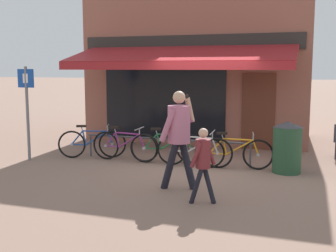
{
  "coord_description": "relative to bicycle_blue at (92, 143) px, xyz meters",
  "views": [
    {
      "loc": [
        2.42,
        -9.2,
        2.23
      ],
      "look_at": [
        -0.33,
        -1.09,
        1.05
      ],
      "focal_mm": 45.0,
      "sensor_mm": 36.0,
      "label": 1
    }
  ],
  "objects": [
    {
      "name": "bicycle_blue",
      "position": [
        0.0,
        0.0,
        0.0
      ],
      "size": [
        1.6,
        0.74,
        0.83
      ],
      "rotation": [
        -0.03,
        0.0,
        0.38
      ],
      "color": "black",
      "rests_on": "ground_plane"
    },
    {
      "name": "litter_bin",
      "position": [
        4.71,
        -0.01,
        0.19
      ],
      "size": [
        0.62,
        0.62,
        1.11
      ],
      "color": "#23472D",
      "rests_on": "ground_plane"
    },
    {
      "name": "bicycle_silver",
      "position": [
        2.68,
        -0.12,
        0.0
      ],
      "size": [
        1.77,
        0.52,
        0.84
      ],
      "rotation": [
        0.05,
        0.0,
        0.02
      ],
      "color": "black",
      "rests_on": "ground_plane"
    },
    {
      "name": "parking_sign",
      "position": [
        -1.32,
        -0.74,
        1.03
      ],
      "size": [
        0.44,
        0.07,
        2.27
      ],
      "color": "slate",
      "rests_on": "ground_plane"
    },
    {
      "name": "bicycle_purple",
      "position": [
        0.93,
        -0.09,
        0.0
      ],
      "size": [
        1.72,
        0.52,
        0.84
      ],
      "rotation": [
        0.02,
        0.0,
        -0.02
      ],
      "color": "black",
      "rests_on": "ground_plane"
    },
    {
      "name": "ground_plane",
      "position": [
        2.71,
        -0.0,
        -0.37
      ],
      "size": [
        160.0,
        160.0,
        0.0
      ],
      "primitive_type": "plane",
      "color": "#846656"
    },
    {
      "name": "pedestrian_child",
      "position": [
        3.51,
        -2.62,
        0.4
      ],
      "size": [
        0.44,
        0.38,
        1.27
      ],
      "rotation": [
        0.0,
        0.0,
        -0.08
      ],
      "color": "black",
      "rests_on": "ground_plane"
    },
    {
      "name": "bicycle_green",
      "position": [
        1.97,
        0.08,
        0.0
      ],
      "size": [
        1.76,
        0.58,
        0.83
      ],
      "rotation": [
        -0.0,
        0.0,
        0.23
      ],
      "color": "black",
      "rests_on": "ground_plane"
    },
    {
      "name": "shop_front",
      "position": [
        1.78,
        3.95,
        2.34
      ],
      "size": [
        6.73,
        4.9,
        5.43
      ],
      "color": "#8E5647",
      "rests_on": "ground_plane"
    },
    {
      "name": "pedestrian_adult",
      "position": [
        2.88,
        -1.92,
        0.74
      ],
      "size": [
        0.69,
        0.61,
        1.84
      ],
      "rotation": [
        0.0,
        0.0,
        -0.2
      ],
      "color": "black",
      "rests_on": "ground_plane"
    },
    {
      "name": "bike_rack_rail",
      "position": [
        1.89,
        0.17,
        0.11
      ],
      "size": [
        4.14,
        0.04,
        0.57
      ],
      "color": "#47494F",
      "rests_on": "ground_plane"
    },
    {
      "name": "bicycle_orange",
      "position": [
        3.57,
        -0.04,
        -0.0
      ],
      "size": [
        1.73,
        0.52,
        0.82
      ],
      "rotation": [
        -0.02,
        0.0,
        0.16
      ],
      "color": "black",
      "rests_on": "ground_plane"
    }
  ]
}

